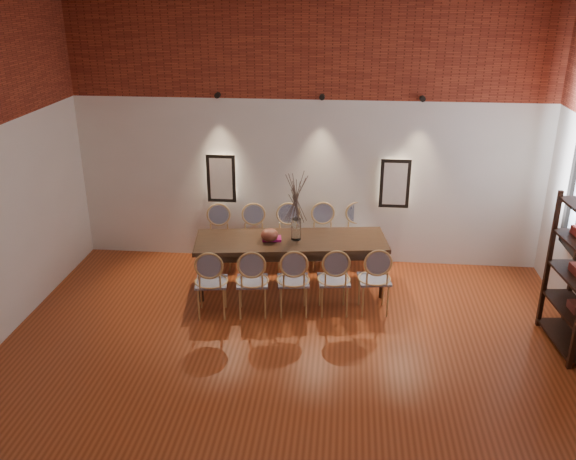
# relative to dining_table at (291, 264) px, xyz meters

# --- Properties ---
(floor) EXTENTS (7.00, 7.00, 0.02)m
(floor) POSITION_rel_dining_table_xyz_m (0.15, -2.47, -0.39)
(floor) COLOR #963F1C
(floor) RESTS_ON ground
(wall_back) EXTENTS (7.00, 0.10, 4.00)m
(wall_back) POSITION_rel_dining_table_xyz_m (0.15, 1.08, 1.62)
(wall_back) COLOR silver
(wall_back) RESTS_ON ground
(brick_band_back) EXTENTS (7.00, 0.02, 1.50)m
(brick_band_back) POSITION_rel_dining_table_xyz_m (0.15, 1.01, 2.88)
(brick_band_back) COLOR maroon
(brick_band_back) RESTS_ON ground
(brick_band_front) EXTENTS (7.00, 0.02, 1.50)m
(brick_band_front) POSITION_rel_dining_table_xyz_m (0.15, -5.95, 2.88)
(brick_band_front) COLOR maroon
(brick_band_front) RESTS_ON ground
(niche_left) EXTENTS (0.36, 0.06, 0.66)m
(niche_left) POSITION_rel_dining_table_xyz_m (-1.15, 0.98, 0.93)
(niche_left) COLOR #FFEAC6
(niche_left) RESTS_ON wall_back
(niche_right) EXTENTS (0.36, 0.06, 0.66)m
(niche_right) POSITION_rel_dining_table_xyz_m (1.45, 0.98, 0.93)
(niche_right) COLOR #FFEAC6
(niche_right) RESTS_ON wall_back
(spot_fixture_left) EXTENTS (0.08, 0.10, 0.08)m
(spot_fixture_left) POSITION_rel_dining_table_xyz_m (-1.15, 0.95, 2.17)
(spot_fixture_left) COLOR black
(spot_fixture_left) RESTS_ON wall_back
(spot_fixture_mid) EXTENTS (0.08, 0.10, 0.08)m
(spot_fixture_mid) POSITION_rel_dining_table_xyz_m (0.35, 0.95, 2.17)
(spot_fixture_mid) COLOR black
(spot_fixture_mid) RESTS_ON wall_back
(spot_fixture_right) EXTENTS (0.08, 0.10, 0.08)m
(spot_fixture_right) POSITION_rel_dining_table_xyz_m (1.75, 0.95, 2.17)
(spot_fixture_right) COLOR black
(spot_fixture_right) RESTS_ON wall_back
(dining_table) EXTENTS (2.73, 1.20, 0.75)m
(dining_table) POSITION_rel_dining_table_xyz_m (0.00, 0.00, 0.00)
(dining_table) COLOR #332014
(dining_table) RESTS_ON floor
(chair_near_a) EXTENTS (0.50, 0.50, 0.94)m
(chair_near_a) POSITION_rel_dining_table_xyz_m (-0.95, -0.84, 0.09)
(chair_near_a) COLOR tan
(chair_near_a) RESTS_ON floor
(chair_near_b) EXTENTS (0.50, 0.50, 0.94)m
(chair_near_b) POSITION_rel_dining_table_xyz_m (-0.43, -0.77, 0.09)
(chair_near_b) COLOR tan
(chair_near_b) RESTS_ON floor
(chair_near_c) EXTENTS (0.50, 0.50, 0.94)m
(chair_near_c) POSITION_rel_dining_table_xyz_m (0.10, -0.70, 0.09)
(chair_near_c) COLOR tan
(chair_near_c) RESTS_ON floor
(chair_near_d) EXTENTS (0.50, 0.50, 0.94)m
(chair_near_d) POSITION_rel_dining_table_xyz_m (0.62, -0.63, 0.09)
(chair_near_d) COLOR tan
(chair_near_d) RESTS_ON floor
(chair_near_e) EXTENTS (0.50, 0.50, 0.94)m
(chair_near_e) POSITION_rel_dining_table_xyz_m (1.14, -0.55, 0.09)
(chair_near_e) COLOR tan
(chair_near_e) RESTS_ON floor
(chair_far_a) EXTENTS (0.50, 0.50, 0.94)m
(chair_far_a) POSITION_rel_dining_table_xyz_m (-1.14, 0.55, 0.09)
(chair_far_a) COLOR tan
(chair_far_a) RESTS_ON floor
(chair_far_b) EXTENTS (0.50, 0.50, 0.94)m
(chair_far_b) POSITION_rel_dining_table_xyz_m (-0.62, 0.63, 0.09)
(chair_far_b) COLOR tan
(chair_far_b) RESTS_ON floor
(chair_far_c) EXTENTS (0.50, 0.50, 0.94)m
(chair_far_c) POSITION_rel_dining_table_xyz_m (-0.10, 0.70, 0.09)
(chair_far_c) COLOR tan
(chair_far_c) RESTS_ON floor
(chair_far_d) EXTENTS (0.50, 0.50, 0.94)m
(chair_far_d) POSITION_rel_dining_table_xyz_m (0.43, 0.77, 0.09)
(chair_far_d) COLOR tan
(chair_far_d) RESTS_ON floor
(chair_far_e) EXTENTS (0.50, 0.50, 0.94)m
(chair_far_e) POSITION_rel_dining_table_xyz_m (0.95, 0.84, 0.09)
(chair_far_e) COLOR tan
(chair_far_e) RESTS_ON floor
(vase) EXTENTS (0.14, 0.14, 0.30)m
(vase) POSITION_rel_dining_table_xyz_m (0.07, 0.01, 0.53)
(vase) COLOR silver
(vase) RESTS_ON dining_table
(dried_branches) EXTENTS (0.50, 0.50, 0.70)m
(dried_branches) POSITION_rel_dining_table_xyz_m (0.07, 0.01, 0.98)
(dried_branches) COLOR #45352C
(dried_branches) RESTS_ON vase
(bowl) EXTENTS (0.24, 0.24, 0.18)m
(bowl) POSITION_rel_dining_table_xyz_m (-0.28, -0.09, 0.46)
(bowl) COLOR brown
(bowl) RESTS_ON dining_table
(book) EXTENTS (0.28, 0.21, 0.03)m
(book) POSITION_rel_dining_table_xyz_m (-0.26, -0.04, 0.39)
(book) COLOR #921055
(book) RESTS_ON dining_table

